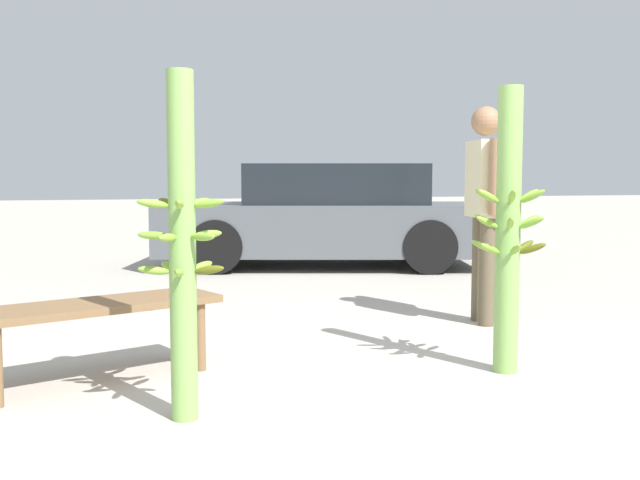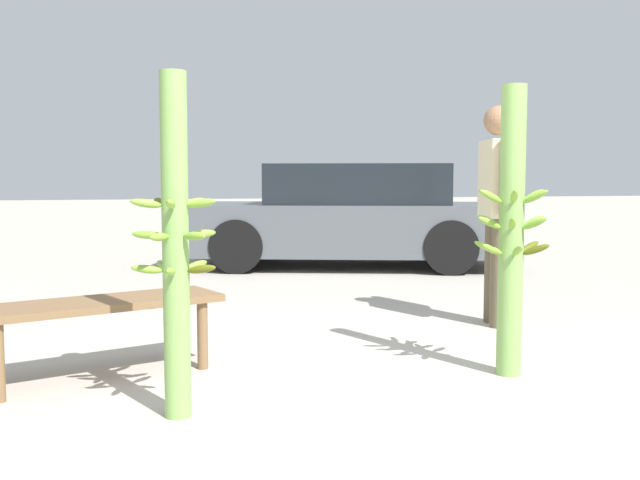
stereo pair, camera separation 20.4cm
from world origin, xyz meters
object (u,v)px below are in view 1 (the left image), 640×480
vendor_person (485,195)px  parked_car (326,217)px  market_bench (96,314)px  banana_stalk_left (182,246)px  banana_stalk_center (508,230)px

vendor_person → parked_car: bearing=-166.6°
market_bench → parked_car: 5.37m
banana_stalk_left → banana_stalk_center: bearing=5.8°
banana_stalk_center → market_bench: 2.28m
banana_stalk_center → market_bench: (-2.16, 0.59, -0.43)m
banana_stalk_center → parked_car: size_ratio=0.37×
banana_stalk_center → parked_car: bearing=80.8°
banana_stalk_left → parked_car: 5.86m
vendor_person → banana_stalk_center: bearing=-11.6°
banana_stalk_left → vendor_person: vendor_person is taller
vendor_person → parked_car: (0.17, 3.82, -0.34)m
parked_car → banana_stalk_center: bearing=-169.0°
banana_stalk_center → market_bench: size_ratio=1.15×
vendor_person → market_bench: 2.94m
banana_stalk_center → vendor_person: bearing=62.3°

